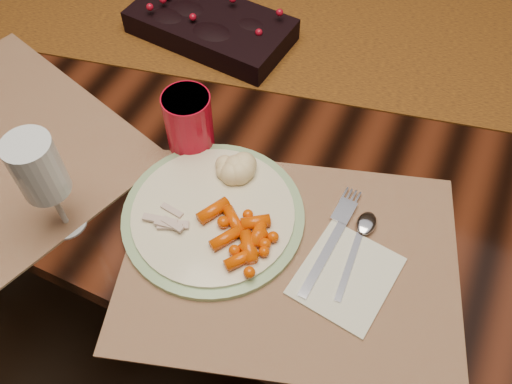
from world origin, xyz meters
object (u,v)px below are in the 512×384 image
at_px(centerpiece, 210,23).
at_px(placemat_main, 291,260).
at_px(napkin, 346,276).
at_px(dinner_plate, 213,215).
at_px(turkey_shreds, 169,216).
at_px(baby_carrots, 227,232).
at_px(red_cup, 189,122).
at_px(wine_glass, 48,187).
at_px(mashed_potatoes, 230,164).
at_px(dining_table, 298,206).

bearing_deg(centerpiece, placemat_main, -49.54).
bearing_deg(napkin, centerpiece, 145.22).
bearing_deg(dinner_plate, turkey_shreds, -144.28).
xyz_separation_m(baby_carrots, red_cup, (-0.14, 0.14, 0.03)).
relative_size(centerpiece, wine_glass, 1.68).
relative_size(mashed_potatoes, napkin, 0.51).
relative_size(dinner_plate, wine_glass, 1.50).
bearing_deg(dinner_plate, baby_carrots, -34.80).
bearing_deg(napkin, dining_table, 127.30).
bearing_deg(placemat_main, baby_carrots, 168.97).
bearing_deg(baby_carrots, centerpiece, 120.72).
height_order(centerpiece, wine_glass, wine_glass).
relative_size(dinner_plate, napkin, 1.94).
bearing_deg(red_cup, placemat_main, -29.33).
bearing_deg(placemat_main, dining_table, 89.72).
distance_m(dining_table, baby_carrots, 0.53).
bearing_deg(dinner_plate, dining_table, 84.06).
height_order(baby_carrots, napkin, baby_carrots).
height_order(turkey_shreds, napkin, turkey_shreds).
bearing_deg(dinner_plate, wine_glass, -153.41).
relative_size(dining_table, mashed_potatoes, 24.94).
relative_size(placemat_main, baby_carrots, 4.74).
bearing_deg(red_cup, turkey_shreds, -72.40).
height_order(placemat_main, baby_carrots, baby_carrots).
bearing_deg(red_cup, dining_table, 56.11).
relative_size(baby_carrots, red_cup, 0.95).
height_order(turkey_shreds, red_cup, red_cup).
bearing_deg(dining_table, turkey_shreds, -103.60).
height_order(mashed_potatoes, wine_glass, wine_glass).
bearing_deg(centerpiece, dining_table, -14.55).
distance_m(dining_table, red_cup, 0.50).
height_order(napkin, red_cup, red_cup).
bearing_deg(baby_carrots, red_cup, 134.43).
bearing_deg(mashed_potatoes, red_cup, 158.50).
bearing_deg(dining_table, dinner_plate, -95.94).
xyz_separation_m(dining_table, turkey_shreds, (-0.09, -0.36, 0.40)).
distance_m(centerpiece, wine_glass, 0.48).
relative_size(mashed_potatoes, red_cup, 0.68).
xyz_separation_m(dinner_plate, baby_carrots, (0.04, -0.03, 0.02)).
relative_size(dining_table, napkin, 12.61).
bearing_deg(centerpiece, turkey_shreds, -70.25).
height_order(dining_table, wine_glass, wine_glass).
xyz_separation_m(dining_table, napkin, (0.18, -0.33, 0.38)).
bearing_deg(turkey_shreds, dining_table, 76.40).
bearing_deg(mashed_potatoes, placemat_main, -33.76).
xyz_separation_m(dining_table, placemat_main, (0.10, -0.33, 0.38)).
bearing_deg(placemat_main, centerpiece, 113.31).
distance_m(napkin, red_cup, 0.35).
xyz_separation_m(dining_table, red_cup, (-0.14, -0.20, 0.43)).
height_order(placemat_main, red_cup, red_cup).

